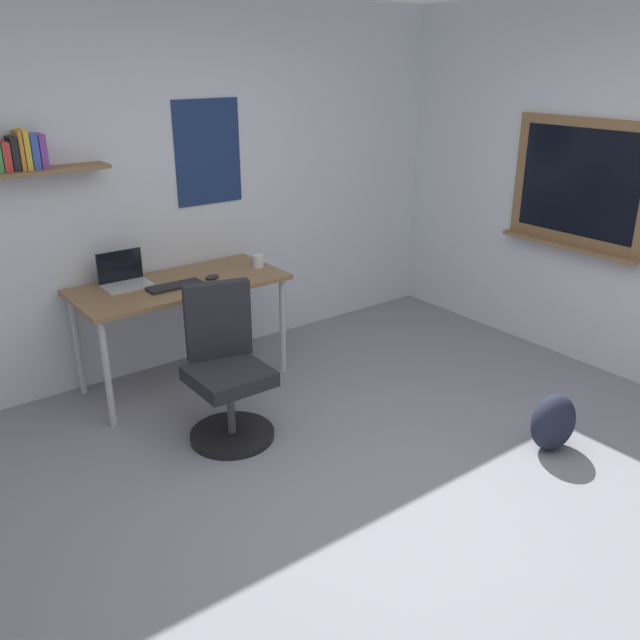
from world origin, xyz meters
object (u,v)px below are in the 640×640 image
(coffee_mug, at_px, (258,261))
(backpack, at_px, (553,422))
(desk, at_px, (180,292))
(office_chair, at_px, (226,374))
(laptop, at_px, (124,278))
(computer_mouse, at_px, (212,277))
(keyboard, at_px, (175,286))

(coffee_mug, distance_m, backpack, 2.30)
(desk, relative_size, office_chair, 1.51)
(office_chair, relative_size, backpack, 2.72)
(backpack, bearing_deg, laptop, 126.25)
(office_chair, xyz_separation_m, backpack, (1.46, -1.32, -0.23))
(computer_mouse, height_order, backpack, computer_mouse)
(desk, height_order, keyboard, keyboard)
(desk, xyz_separation_m, coffee_mug, (0.62, -0.03, 0.12))
(keyboard, relative_size, computer_mouse, 3.56)
(computer_mouse, height_order, coffee_mug, coffee_mug)
(office_chair, relative_size, keyboard, 2.57)
(desk, bearing_deg, keyboard, -130.45)
(laptop, bearing_deg, office_chair, -77.54)
(office_chair, bearing_deg, laptop, 102.46)
(backpack, bearing_deg, computer_mouse, 119.22)
(desk, distance_m, office_chair, 0.86)
(coffee_mug, bearing_deg, backpack, -70.72)
(office_chair, relative_size, computer_mouse, 9.13)
(laptop, bearing_deg, desk, -25.99)
(desk, distance_m, keyboard, 0.14)
(computer_mouse, relative_size, coffee_mug, 1.13)
(keyboard, height_order, backpack, keyboard)
(laptop, xyz_separation_m, computer_mouse, (0.53, -0.24, -0.04))
(office_chair, distance_m, computer_mouse, 0.87)
(office_chair, distance_m, laptop, 1.06)
(office_chair, bearing_deg, keyboard, 86.93)
(desk, height_order, laptop, laptop)
(office_chair, height_order, laptop, laptop)
(laptop, bearing_deg, backpack, -53.75)
(desk, xyz_separation_m, backpack, (1.35, -2.12, -0.51))
(computer_mouse, xyz_separation_m, coffee_mug, (0.41, 0.05, 0.03))
(laptop, height_order, keyboard, laptop)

